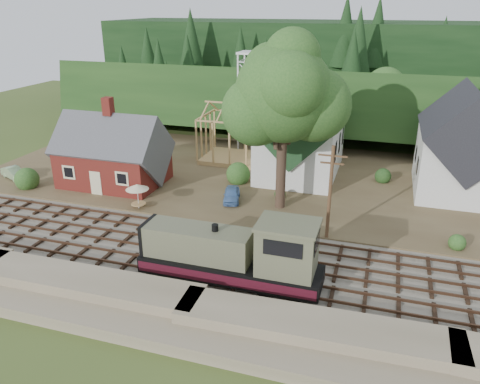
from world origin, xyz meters
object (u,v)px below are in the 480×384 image
(locomotive, at_px, (237,256))
(patio_set, at_px, (137,188))
(car_blue, at_px, (232,194))
(car_green, at_px, (14,173))

(locomotive, height_order, patio_set, locomotive)
(car_blue, distance_m, patio_set, 8.87)
(locomotive, height_order, car_green, locomotive)
(car_blue, height_order, patio_set, patio_set)
(car_blue, relative_size, patio_set, 1.58)
(car_green, bearing_deg, patio_set, -77.22)
(car_blue, xyz_separation_m, patio_set, (-7.66, -4.25, 1.37))
(locomotive, bearing_deg, car_blue, 109.86)
(locomotive, height_order, car_blue, locomotive)
(car_green, height_order, patio_set, patio_set)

